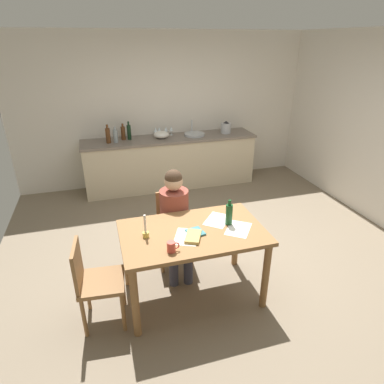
{
  "coord_description": "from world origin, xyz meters",
  "views": [
    {
      "loc": [
        -1.21,
        -3.22,
        2.44
      ],
      "look_at": [
        -0.24,
        0.08,
        0.85
      ],
      "focal_mm": 30.87,
      "sensor_mm": 36.0,
      "label": 1
    }
  ],
  "objects_px": {
    "chair_at_table": "(173,225)",
    "wine_glass_back_right": "(156,130)",
    "candlestick": "(146,231)",
    "coffee_mug": "(172,247)",
    "book_cookery": "(195,232)",
    "bottle_oil": "(108,135)",
    "bottle_sauce": "(129,132)",
    "mixing_bowl": "(161,135)",
    "bottle_wine_red": "(123,133)",
    "wine_glass_by_kettle": "(166,129)",
    "chair_side_empty": "(94,280)",
    "wine_glass_near_sink": "(171,129)",
    "bottle_vinegar": "(115,136)",
    "wine_bottle_on_table": "(229,214)",
    "sink_unit": "(194,134)",
    "dining_table": "(193,241)",
    "book_magazine": "(193,237)",
    "stovetop_kettle": "(226,128)",
    "person_seated": "(175,216)",
    "wine_glass_back_left": "(159,130)"
  },
  "relations": [
    {
      "from": "candlestick",
      "to": "wine_bottle_on_table",
      "type": "xyz_separation_m",
      "value": [
        0.83,
        0.0,
        0.05
      ]
    },
    {
      "from": "dining_table",
      "to": "wine_bottle_on_table",
      "type": "xyz_separation_m",
      "value": [
        0.38,
        0.02,
        0.22
      ]
    },
    {
      "from": "mixing_bowl",
      "to": "wine_glass_near_sink",
      "type": "bearing_deg",
      "value": 35.74
    },
    {
      "from": "coffee_mug",
      "to": "book_cookery",
      "type": "relative_size",
      "value": 0.69
    },
    {
      "from": "bottle_wine_red",
      "to": "wine_glass_by_kettle",
      "type": "xyz_separation_m",
      "value": [
        0.75,
        0.06,
        -0.01
      ]
    },
    {
      "from": "bottle_oil",
      "to": "bottle_sauce",
      "type": "bearing_deg",
      "value": 17.4
    },
    {
      "from": "person_seated",
      "to": "wine_glass_by_kettle",
      "type": "bearing_deg",
      "value": 79.74
    },
    {
      "from": "bottle_sauce",
      "to": "wine_glass_near_sink",
      "type": "distance_m",
      "value": 0.75
    },
    {
      "from": "bottle_vinegar",
      "to": "dining_table",
      "type": "bearing_deg",
      "value": -80.32
    },
    {
      "from": "chair_at_table",
      "to": "wine_glass_back_right",
      "type": "relative_size",
      "value": 5.54
    },
    {
      "from": "chair_at_table",
      "to": "bottle_vinegar",
      "type": "distance_m",
      "value": 2.27
    },
    {
      "from": "chair_at_table",
      "to": "mixing_bowl",
      "type": "bearing_deg",
      "value": 81.51
    },
    {
      "from": "book_cookery",
      "to": "wine_glass_near_sink",
      "type": "xyz_separation_m",
      "value": [
        0.49,
        3.06,
        0.22
      ]
    },
    {
      "from": "chair_at_table",
      "to": "mixing_bowl",
      "type": "height_order",
      "value": "mixing_bowl"
    },
    {
      "from": "sink_unit",
      "to": "wine_glass_near_sink",
      "type": "relative_size",
      "value": 2.34
    },
    {
      "from": "bottle_wine_red",
      "to": "wine_glass_by_kettle",
      "type": "height_order",
      "value": "bottle_wine_red"
    },
    {
      "from": "chair_at_table",
      "to": "bottle_wine_red",
      "type": "relative_size",
      "value": 3.12
    },
    {
      "from": "wine_glass_back_right",
      "to": "chair_side_empty",
      "type": "bearing_deg",
      "value": -110.68
    },
    {
      "from": "sink_unit",
      "to": "bottle_oil",
      "type": "bearing_deg",
      "value": -178.07
    },
    {
      "from": "dining_table",
      "to": "candlestick",
      "type": "relative_size",
      "value": 5.95
    },
    {
      "from": "book_magazine",
      "to": "book_cookery",
      "type": "distance_m",
      "value": 0.09
    },
    {
      "from": "bottle_wine_red",
      "to": "wine_glass_by_kettle",
      "type": "relative_size",
      "value": 1.77
    },
    {
      "from": "bottle_wine_red",
      "to": "dining_table",
      "type": "bearing_deg",
      "value": -83.39
    },
    {
      "from": "chair_side_empty",
      "to": "wine_glass_back_left",
      "type": "distance_m",
      "value": 3.38
    },
    {
      "from": "coffee_mug",
      "to": "bottle_sauce",
      "type": "relative_size",
      "value": 0.37
    },
    {
      "from": "dining_table",
      "to": "bottle_oil",
      "type": "xyz_separation_m",
      "value": [
        -0.6,
        2.82,
        0.36
      ]
    },
    {
      "from": "chair_side_empty",
      "to": "bottle_oil",
      "type": "bearing_deg",
      "value": 83.11
    },
    {
      "from": "book_cookery",
      "to": "mixing_bowl",
      "type": "height_order",
      "value": "mixing_bowl"
    },
    {
      "from": "wine_glass_back_right",
      "to": "candlestick",
      "type": "bearing_deg",
      "value": -102.59
    },
    {
      "from": "book_magazine",
      "to": "bottle_vinegar",
      "type": "height_order",
      "value": "bottle_vinegar"
    },
    {
      "from": "candlestick",
      "to": "wine_glass_back_right",
      "type": "xyz_separation_m",
      "value": [
        0.67,
        3.0,
        0.17
      ]
    },
    {
      "from": "bottle_sauce",
      "to": "wine_glass_back_left",
      "type": "height_order",
      "value": "bottle_sauce"
    },
    {
      "from": "bottle_vinegar",
      "to": "stovetop_kettle",
      "type": "relative_size",
      "value": 1.19
    },
    {
      "from": "wine_glass_back_right",
      "to": "bottle_vinegar",
      "type": "bearing_deg",
      "value": -164.36
    },
    {
      "from": "stovetop_kettle",
      "to": "dining_table",
      "type": "bearing_deg",
      "value": -117.29
    },
    {
      "from": "bottle_wine_red",
      "to": "wine_glass_by_kettle",
      "type": "distance_m",
      "value": 0.75
    },
    {
      "from": "mixing_bowl",
      "to": "coffee_mug",
      "type": "bearing_deg",
      "value": -100.16
    },
    {
      "from": "candlestick",
      "to": "stovetop_kettle",
      "type": "height_order",
      "value": "stovetop_kettle"
    },
    {
      "from": "wine_bottle_on_table",
      "to": "wine_glass_back_left",
      "type": "relative_size",
      "value": 1.71
    },
    {
      "from": "person_seated",
      "to": "bottle_oil",
      "type": "xyz_separation_m",
      "value": [
        -0.55,
        2.31,
        0.35
      ]
    },
    {
      "from": "person_seated",
      "to": "book_magazine",
      "type": "distance_m",
      "value": 0.64
    },
    {
      "from": "stovetop_kettle",
      "to": "wine_glass_back_right",
      "type": "xyz_separation_m",
      "value": [
        -1.26,
        0.15,
        0.01
      ]
    },
    {
      "from": "sink_unit",
      "to": "dining_table",
      "type": "bearing_deg",
      "value": -107.14
    },
    {
      "from": "chair_side_empty",
      "to": "wine_glass_back_right",
      "type": "height_order",
      "value": "wine_glass_back_right"
    },
    {
      "from": "book_magazine",
      "to": "wine_bottle_on_table",
      "type": "bearing_deg",
      "value": 44.52
    },
    {
      "from": "person_seated",
      "to": "book_cookery",
      "type": "relative_size",
      "value": 7.43
    },
    {
      "from": "wine_glass_by_kettle",
      "to": "wine_glass_back_right",
      "type": "distance_m",
      "value": 0.18
    },
    {
      "from": "chair_side_empty",
      "to": "wine_glass_near_sink",
      "type": "distance_m",
      "value": 3.47
    },
    {
      "from": "book_cookery",
      "to": "stovetop_kettle",
      "type": "height_order",
      "value": "stovetop_kettle"
    },
    {
      "from": "coffee_mug",
      "to": "candlestick",
      "type": "bearing_deg",
      "value": 121.29
    }
  ]
}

